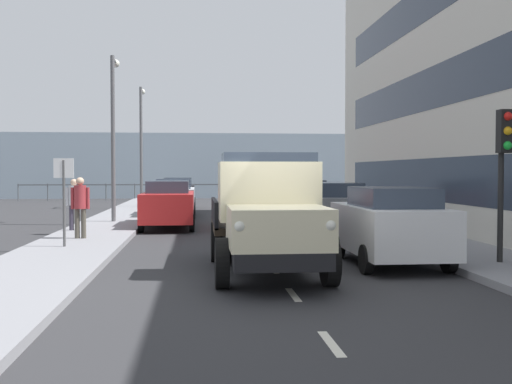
# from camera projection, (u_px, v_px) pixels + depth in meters

# --- Properties ---
(ground_plane) EXTENTS (80.00, 80.00, 0.00)m
(ground_plane) POSITION_uv_depth(u_px,v_px,m) (239.00, 225.00, 23.44)
(ground_plane) COLOR #2D2D30
(sidewalk_left) EXTENTS (2.48, 41.76, 0.15)m
(sidewalk_left) POSITION_uv_depth(u_px,v_px,m) (361.00, 222.00, 23.90)
(sidewalk_left) COLOR gray
(sidewalk_left) RESTS_ON ground_plane
(sidewalk_right) EXTENTS (2.48, 41.76, 0.15)m
(sidewalk_right) POSITION_uv_depth(u_px,v_px,m) (112.00, 224.00, 22.97)
(sidewalk_right) COLOR gray
(sidewalk_right) RESTS_ON ground_plane
(road_centreline_markings) EXTENTS (0.12, 36.65, 0.01)m
(road_centreline_markings) POSITION_uv_depth(u_px,v_px,m) (240.00, 227.00, 22.62)
(road_centreline_markings) COLOR silver
(road_centreline_markings) RESTS_ON ground_plane
(sea_horizon) EXTENTS (80.00, 0.80, 5.00)m
(sea_horizon) POSITION_uv_depth(u_px,v_px,m) (218.00, 166.00, 47.11)
(sea_horizon) COLOR #8C9EAD
(sea_horizon) RESTS_ON ground_plane
(seawall_railing) EXTENTS (28.08, 0.08, 1.20)m
(seawall_railing) POSITION_uv_depth(u_px,v_px,m) (220.00, 187.00, 43.58)
(seawall_railing) COLOR #4C5156
(seawall_railing) RESTS_ON ground_plane
(truck_vintage_cream) EXTENTS (2.17, 5.64, 2.43)m
(truck_vintage_cream) POSITION_uv_depth(u_px,v_px,m) (268.00, 216.00, 12.06)
(truck_vintage_cream) COLOR black
(truck_vintage_cream) RESTS_ON ground_plane
(car_white_kerbside_near) EXTENTS (1.90, 3.80, 1.72)m
(car_white_kerbside_near) POSITION_uv_depth(u_px,v_px,m) (390.00, 225.00, 13.40)
(car_white_kerbside_near) COLOR white
(car_white_kerbside_near) RESTS_ON ground_plane
(car_grey_kerbside_1) EXTENTS (1.78, 3.85, 1.72)m
(car_grey_kerbside_1) POSITION_uv_depth(u_px,v_px,m) (333.00, 209.00, 19.01)
(car_grey_kerbside_1) COLOR slate
(car_grey_kerbside_1) RESTS_ON ground_plane
(car_maroon_kerbside_2) EXTENTS (1.83, 3.94, 1.72)m
(car_maroon_kerbside_2) POSITION_uv_depth(u_px,v_px,m) (303.00, 200.00, 24.52)
(car_maroon_kerbside_2) COLOR maroon
(car_maroon_kerbside_2) RESTS_ON ground_plane
(car_red_oppositeside_0) EXTENTS (1.89, 4.23, 1.72)m
(car_red_oppositeside_0) POSITION_uv_depth(u_px,v_px,m) (168.00, 204.00, 21.94)
(car_red_oppositeside_0) COLOR #B21E1E
(car_red_oppositeside_0) RESTS_ON ground_plane
(car_silver_oppositeside_1) EXTENTS (1.90, 4.43, 1.72)m
(car_silver_oppositeside_1) POSITION_uv_depth(u_px,v_px,m) (174.00, 197.00, 27.47)
(car_silver_oppositeside_1) COLOR #B7BABF
(car_silver_oppositeside_1) RESTS_ON ground_plane
(car_black_oppositeside_2) EXTENTS (1.86, 4.30, 1.72)m
(car_black_oppositeside_2) POSITION_uv_depth(u_px,v_px,m) (178.00, 193.00, 33.33)
(car_black_oppositeside_2) COLOR black
(car_black_oppositeside_2) RESTS_ON ground_plane
(pedestrian_in_dark_coat) EXTENTS (0.53, 0.34, 1.75)m
(pedestrian_in_dark_coat) POSITION_uv_depth(u_px,v_px,m) (80.00, 202.00, 17.37)
(pedestrian_in_dark_coat) COLOR #4C473D
(pedestrian_in_dark_coat) RESTS_ON sidewalk_right
(pedestrian_strolling) EXTENTS (0.53, 0.34, 1.67)m
(pedestrian_strolling) POSITION_uv_depth(u_px,v_px,m) (74.00, 200.00, 19.78)
(pedestrian_strolling) COLOR #383342
(pedestrian_strolling) RESTS_ON sidewalk_right
(traffic_light_near) EXTENTS (0.28, 0.41, 3.20)m
(traffic_light_near) POSITION_uv_depth(u_px,v_px,m) (504.00, 152.00, 12.68)
(traffic_light_near) COLOR black
(traffic_light_near) RESTS_ON sidewalk_left
(lamp_post_promenade) EXTENTS (0.32, 1.14, 6.34)m
(lamp_post_promenade) POSITION_uv_depth(u_px,v_px,m) (113.00, 123.00, 23.36)
(lamp_post_promenade) COLOR #59595B
(lamp_post_promenade) RESTS_ON sidewalk_right
(lamp_post_far) EXTENTS (0.32, 1.14, 6.54)m
(lamp_post_far) POSITION_uv_depth(u_px,v_px,m) (141.00, 135.00, 33.42)
(lamp_post_far) COLOR #59595B
(lamp_post_far) RESTS_ON sidewalk_right
(street_sign) EXTENTS (0.50, 0.07, 2.25)m
(street_sign) POSITION_uv_depth(u_px,v_px,m) (64.00, 186.00, 15.46)
(street_sign) COLOR #4C4C4C
(street_sign) RESTS_ON sidewalk_right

